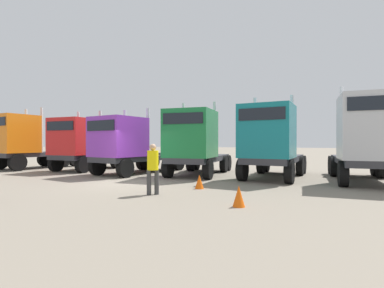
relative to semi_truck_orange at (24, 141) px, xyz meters
name	(u,v)px	position (x,y,z in m)	size (l,w,h in m)	color
ground	(123,183)	(10.65, -3.28, -1.96)	(200.00, 200.00, 0.00)	gray
semi_truck_orange	(24,141)	(0.00, 0.00, 0.00)	(3.28, 6.00, 4.35)	#333338
semi_truck_red	(81,144)	(4.61, 0.60, -0.17)	(2.56, 5.70, 4.00)	#333338
semi_truck_purple	(127,145)	(8.67, -0.14, -0.22)	(3.58, 6.49, 3.89)	#333338
semi_truck_green	(194,142)	(12.67, 0.51, -0.08)	(2.87, 6.20, 4.19)	#333338
semi_truck_teal	(270,142)	(16.76, 0.57, -0.06)	(3.11, 6.30, 4.27)	#333338
semi_truck_silver	(367,139)	(20.98, 0.46, 0.07)	(2.65, 6.38, 4.52)	#333338
visitor_in_hivis	(153,165)	(13.37, -5.33, -0.90)	(0.56, 0.56, 1.82)	#393939
traffic_cone_near	(239,196)	(16.66, -6.11, -1.65)	(0.36, 0.36, 0.62)	#F2590C
traffic_cone_mid	(199,182)	(14.45, -3.46, -1.68)	(0.36, 0.36, 0.57)	#F2590C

